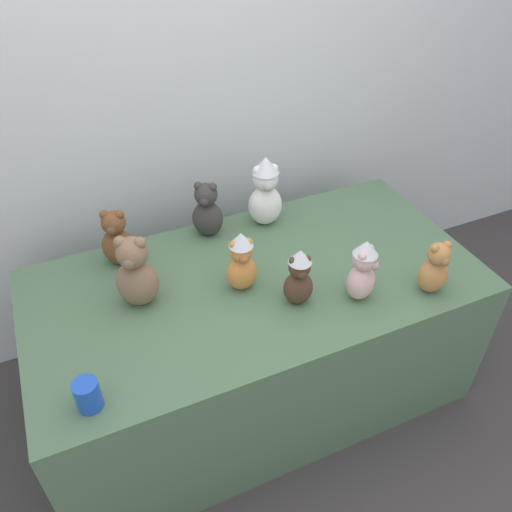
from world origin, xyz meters
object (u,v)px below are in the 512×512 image
object	(u,v)px
display_table	(256,338)
party_cup_blue	(88,395)
teddy_bear_caramel	(435,269)
teddy_bear_cocoa	(299,277)
teddy_bear_mocha	(136,273)
teddy_bear_ginger	(241,262)
teddy_bear_snow	(265,192)
teddy_bear_chestnut	(117,239)
teddy_bear_blush	(363,271)
teddy_bear_charcoal	(207,211)

from	to	relation	value
display_table	party_cup_blue	size ratio (longest dim) A/B	16.51
display_table	teddy_bear_caramel	xyz separation A→B (m)	(0.60, -0.33, 0.46)
teddy_bear_cocoa	teddy_bear_mocha	bearing A→B (deg)	168.95
teddy_bear_caramel	teddy_bear_ginger	distance (m)	0.73
display_table	teddy_bear_snow	size ratio (longest dim) A/B	5.39
teddy_bear_chestnut	teddy_bear_ginger	world-z (taller)	teddy_bear_ginger
teddy_bear_blush	teddy_bear_ginger	size ratio (longest dim) A/B	1.01
teddy_bear_charcoal	teddy_bear_ginger	distance (m)	0.38
teddy_bear_mocha	teddy_bear_snow	bearing A→B (deg)	50.99
teddy_bear_mocha	teddy_bear_cocoa	bearing A→B (deg)	3.91
teddy_bear_charcoal	teddy_bear_cocoa	bearing A→B (deg)	-42.40
teddy_bear_mocha	party_cup_blue	xyz separation A→B (m)	(-0.26, -0.39, -0.09)
teddy_bear_mocha	teddy_bear_ginger	xyz separation A→B (m)	(0.38, -0.08, -0.01)
teddy_bear_chestnut	teddy_bear_charcoal	bearing A→B (deg)	29.58
teddy_bear_ginger	teddy_bear_caramel	bearing A→B (deg)	-18.67
teddy_bear_ginger	teddy_bear_blush	bearing A→B (deg)	-24.40
display_table	teddy_bear_caramel	distance (m)	0.82
teddy_bear_blush	teddy_bear_caramel	distance (m)	0.29
teddy_bear_blush	teddy_bear_snow	distance (m)	0.61
teddy_bear_caramel	party_cup_blue	size ratio (longest dim) A/B	2.10
teddy_bear_mocha	teddy_bear_caramel	bearing A→B (deg)	7.06
display_table	teddy_bear_charcoal	xyz separation A→B (m)	(-0.07, 0.36, 0.48)
teddy_bear_cocoa	teddy_bear_snow	bearing A→B (deg)	91.37
teddy_bear_caramel	teddy_bear_cocoa	distance (m)	0.53
display_table	teddy_bear_mocha	bearing A→B (deg)	172.53
teddy_bear_snow	party_cup_blue	world-z (taller)	teddy_bear_snow
teddy_bear_blush	teddy_bear_snow	bearing A→B (deg)	71.20
display_table	teddy_bear_ginger	world-z (taller)	teddy_bear_ginger
teddy_bear_chestnut	teddy_bear_cocoa	xyz separation A→B (m)	(0.56, -0.51, 0.00)
teddy_bear_blush	teddy_bear_ginger	distance (m)	0.46
teddy_bear_chestnut	teddy_bear_charcoal	distance (m)	0.40
teddy_bear_mocha	party_cup_blue	distance (m)	0.48
teddy_bear_cocoa	display_table	bearing A→B (deg)	130.01
teddy_bear_mocha	teddy_bear_cocoa	size ratio (longest dim) A/B	1.24
teddy_bear_caramel	teddy_bear_ginger	bearing A→B (deg)	158.36
display_table	teddy_bear_chestnut	bearing A→B (deg)	145.26
teddy_bear_mocha	teddy_bear_ginger	bearing A→B (deg)	15.79
teddy_bear_chestnut	teddy_bear_charcoal	xyz separation A→B (m)	(0.40, 0.04, 0.00)
teddy_bear_blush	party_cup_blue	bearing A→B (deg)	153.68
party_cup_blue	teddy_bear_charcoal	bearing A→B (deg)	47.43
teddy_bear_blush	party_cup_blue	size ratio (longest dim) A/B	2.43
teddy_bear_caramel	teddy_bear_snow	xyz separation A→B (m)	(-0.40, 0.67, 0.06)
teddy_bear_mocha	teddy_bear_cocoa	world-z (taller)	teddy_bear_mocha
teddy_bear_charcoal	teddy_bear_cocoa	xyz separation A→B (m)	(0.16, -0.54, -0.00)
teddy_bear_caramel	teddy_bear_blush	bearing A→B (deg)	167.58
display_table	teddy_bear_mocha	size ratio (longest dim) A/B	5.89
display_table	teddy_bear_cocoa	bearing A→B (deg)	-62.55
teddy_bear_blush	teddy_bear_ginger	xyz separation A→B (m)	(-0.39, 0.23, -0.00)
teddy_bear_blush	teddy_bear_cocoa	distance (m)	0.24
teddy_bear_ginger	display_table	bearing A→B (deg)	22.75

